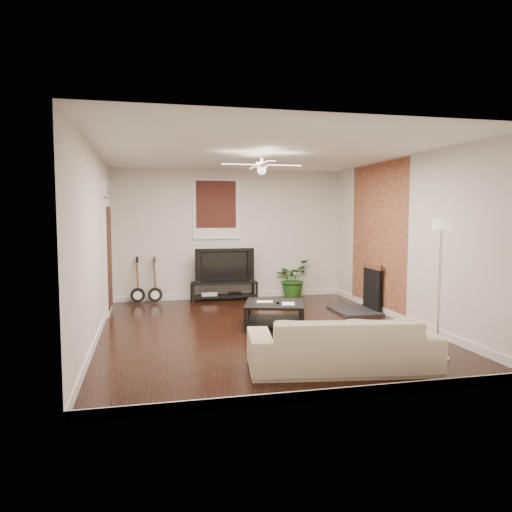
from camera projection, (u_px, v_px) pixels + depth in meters
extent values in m
cube|color=black|center=(262.00, 330.00, 7.70)|extent=(5.00, 6.00, 0.01)
cube|color=white|center=(262.00, 152.00, 7.45)|extent=(5.00, 6.00, 0.01)
cube|color=silver|center=(230.00, 234.00, 10.49)|extent=(5.00, 0.01, 2.80)
cube|color=silver|center=(334.00, 260.00, 4.66)|extent=(5.00, 0.01, 2.80)
cube|color=silver|center=(95.00, 245.00, 7.02)|extent=(0.01, 6.00, 2.80)
cube|color=silver|center=(406.00, 240.00, 8.12)|extent=(0.01, 6.00, 2.80)
cube|color=brown|center=(377.00, 238.00, 9.09)|extent=(0.02, 2.20, 2.80)
cube|color=black|center=(362.00, 287.00, 9.11)|extent=(0.80, 1.10, 0.92)
cube|color=#39120F|center=(216.00, 209.00, 10.34)|extent=(1.00, 0.06, 1.30)
cube|color=white|center=(108.00, 246.00, 8.89)|extent=(0.08, 1.00, 2.50)
cube|color=black|center=(224.00, 291.00, 10.34)|extent=(1.41, 0.38, 0.39)
imported|color=black|center=(224.00, 265.00, 10.31)|extent=(1.26, 0.17, 0.73)
cube|color=black|center=(274.00, 314.00, 7.93)|extent=(1.16, 1.16, 0.39)
imported|color=#BCA88D|center=(342.00, 343.00, 5.72)|extent=(2.31, 1.18, 0.64)
imported|color=#245719|center=(292.00, 278.00, 10.70)|extent=(0.99, 1.00, 0.84)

